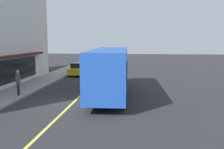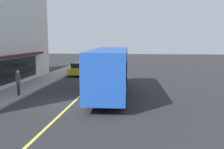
% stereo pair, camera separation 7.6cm
% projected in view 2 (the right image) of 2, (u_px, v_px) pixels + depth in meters
% --- Properties ---
extents(ground, '(120.00, 120.00, 0.00)m').
position_uv_depth(ground, '(72.00, 104.00, 16.58)').
color(ground, '#28282B').
extents(lane_centre_stripe, '(36.00, 0.16, 0.01)m').
position_uv_depth(lane_centre_stripe, '(72.00, 104.00, 16.58)').
color(lane_centre_stripe, '#D8D14C').
rests_on(lane_centre_stripe, ground).
extents(bus, '(11.22, 2.97, 3.50)m').
position_uv_depth(bus, '(110.00, 69.00, 18.90)').
color(bus, '#1E4CAD').
rests_on(bus, ground).
extents(car_yellow, '(4.38, 2.03, 1.52)m').
position_uv_depth(car_yellow, '(80.00, 69.00, 30.09)').
color(car_yellow, yellow).
rests_on(car_yellow, ground).
extents(pedestrian_mid_block, '(0.34, 0.34, 1.86)m').
position_uv_depth(pedestrian_mid_block, '(18.00, 80.00, 18.26)').
color(pedestrian_mid_block, black).
rests_on(pedestrian_mid_block, sidewalk).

